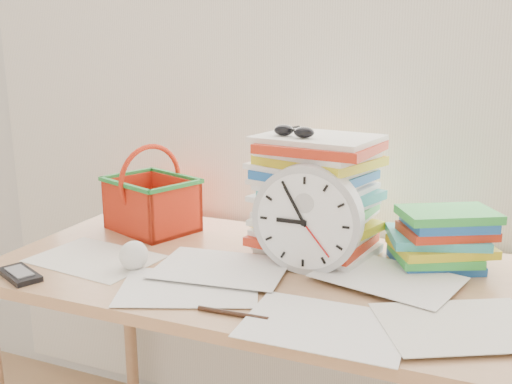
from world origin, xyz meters
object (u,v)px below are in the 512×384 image
at_px(desk, 267,295).
at_px(basket, 151,189).
at_px(clock, 307,219).
at_px(book_stack, 442,239).
at_px(paper_stack, 315,195).
at_px(calculator, 20,275).

distance_m(desk, basket, 0.52).
xyz_separation_m(clock, book_stack, (0.31, 0.16, -0.06)).
xyz_separation_m(paper_stack, calculator, (-0.62, -0.45, -0.15)).
height_order(paper_stack, clock, paper_stack).
bearing_deg(basket, clock, 6.06).
relative_size(paper_stack, calculator, 2.41).
bearing_deg(paper_stack, basket, 179.28).
xyz_separation_m(clock, calculator, (-0.64, -0.31, -0.13)).
relative_size(clock, book_stack, 1.06).
xyz_separation_m(clock, basket, (-0.54, 0.15, -0.01)).
relative_size(desk, clock, 5.11).
relative_size(desk, basket, 5.37).
bearing_deg(clock, paper_stack, 99.10).
relative_size(paper_stack, basket, 1.24).
height_order(paper_stack, book_stack, paper_stack).
relative_size(clock, calculator, 2.04).
bearing_deg(paper_stack, book_stack, 3.07).
height_order(book_stack, calculator, book_stack).
relative_size(desk, calculator, 10.41).
bearing_deg(desk, basket, 159.27).
xyz_separation_m(paper_stack, basket, (-0.52, 0.01, -0.03)).
bearing_deg(calculator, basket, 102.82).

